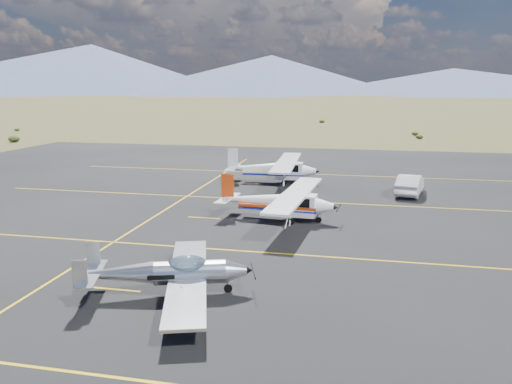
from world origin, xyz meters
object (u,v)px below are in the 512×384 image
at_px(aircraft_cessna, 278,201).
at_px(sedan, 410,184).
at_px(aircraft_low_wing, 170,273).
at_px(aircraft_plain, 273,168).

xyz_separation_m(aircraft_cessna, sedan, (8.19, 8.88, -0.40)).
relative_size(aircraft_low_wing, aircraft_cessna, 0.83).
distance_m(aircraft_low_wing, aircraft_plain, 22.77).
xyz_separation_m(aircraft_low_wing, aircraft_plain, (-0.09, 22.77, 0.33)).
bearing_deg(sedan, aircraft_low_wing, 75.02).
bearing_deg(aircraft_plain, aircraft_low_wing, -92.46).
bearing_deg(aircraft_plain, sedan, -15.37).
bearing_deg(aircraft_cessna, aircraft_plain, 105.76).
bearing_deg(aircraft_low_wing, aircraft_plain, 72.58).
relative_size(aircraft_low_wing, aircraft_plain, 0.78).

